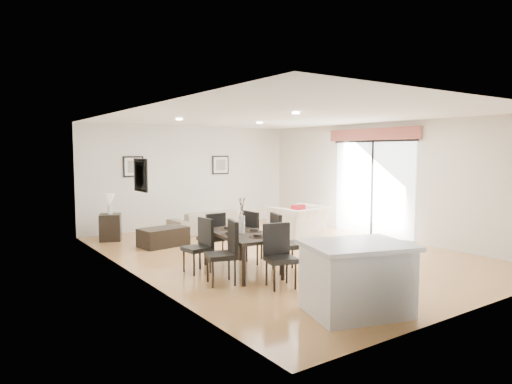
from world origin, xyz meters
TOP-DOWN VIEW (x-y plane):
  - ground at (0.00, 0.00)m, footprint 8.00×8.00m
  - wall_back at (0.00, 4.00)m, footprint 6.00×0.04m
  - wall_front at (0.00, -4.00)m, footprint 6.00×0.04m
  - wall_left at (-3.00, 0.00)m, footprint 0.04×8.00m
  - wall_right at (3.00, 0.00)m, footprint 0.04×8.00m
  - ceiling at (0.00, 0.00)m, footprint 6.00×8.00m
  - sofa at (-0.10, 2.96)m, footprint 1.92×0.87m
  - armchair at (1.25, 0.98)m, footprint 1.29×1.17m
  - courtyard_plant_a at (5.80, -0.04)m, footprint 0.70×0.64m
  - courtyard_plant_b at (5.60, 1.07)m, footprint 0.43×0.43m
  - dining_table at (-1.45, -0.77)m, footprint 0.96×1.67m
  - dining_chair_wnear at (-2.01, -1.19)m, footprint 0.54×0.54m
  - dining_chair_wfar at (-2.01, -0.36)m, footprint 0.44×0.44m
  - dining_chair_enear at (-0.90, -1.14)m, footprint 0.56×0.56m
  - dining_chair_efar at (-0.90, -0.37)m, footprint 0.43×0.43m
  - dining_chair_head at (-1.43, -1.75)m, footprint 0.52×0.52m
  - dining_chair_foot at (-1.45, 0.21)m, footprint 0.42×0.42m
  - vase at (-1.45, -0.77)m, footprint 0.77×1.18m
  - coffee_table at (-1.69, 1.97)m, footprint 1.07×0.74m
  - side_table at (-2.43, 3.23)m, footprint 0.60×0.60m
  - table_lamp at (-2.43, 3.23)m, footprint 0.24×0.24m
  - cushion at (1.14, 0.87)m, footprint 0.39×0.17m
  - kitchen_island at (-1.35, -3.23)m, footprint 1.50×1.30m
  - bar_stool at (-0.47, -3.23)m, footprint 0.36×0.36m
  - framed_print_back_left at (-1.60, 3.97)m, footprint 0.52×0.04m
  - framed_print_back_right at (0.90, 3.97)m, footprint 0.52×0.04m
  - framed_print_left_wall at (-2.97, -0.20)m, footprint 0.04×0.52m
  - sliding_door at (2.96, 0.30)m, footprint 0.12×2.70m
  - courtyard at (6.16, 0.87)m, footprint 6.00×6.00m

SIDE VIEW (x-z plane):
  - ground at x=0.00m, z-range 0.00..0.00m
  - coffee_table at x=-1.69m, z-range 0.00..0.40m
  - sofa at x=-0.10m, z-range 0.00..0.55m
  - side_table at x=-2.43m, z-range 0.00..0.61m
  - courtyard_plant_a at x=5.80m, z-range 0.00..0.67m
  - courtyard_plant_b at x=5.60m, z-range 0.00..0.73m
  - armchair at x=1.25m, z-range 0.00..0.75m
  - kitchen_island at x=-1.35m, z-range 0.01..0.90m
  - dining_chair_foot at x=-1.45m, z-range 0.05..0.95m
  - dining_chair_wfar at x=-2.01m, z-range 0.05..0.96m
  - dining_chair_head at x=-1.43m, z-range 0.06..1.00m
  - dining_chair_efar at x=-0.90m, z-range 0.06..1.01m
  - dining_chair_wnear at x=-2.01m, z-range 0.06..1.03m
  - dining_chair_enear at x=-0.90m, z-range 0.06..1.05m
  - dining_table at x=-1.45m, z-range 0.26..0.93m
  - cushion at x=1.14m, z-range 0.43..0.81m
  - bar_stool at x=-0.47m, z-range 0.29..1.08m
  - table_lamp at x=-2.43m, z-range 0.68..1.14m
  - vase at x=-1.45m, z-range 0.61..1.21m
  - courtyard at x=6.16m, z-range -0.08..1.92m
  - wall_back at x=0.00m, z-range 0.00..2.70m
  - wall_front at x=0.00m, z-range 0.00..2.70m
  - wall_left at x=-3.00m, z-range 0.00..2.70m
  - wall_right at x=3.00m, z-range 0.00..2.70m
  - framed_print_back_left at x=-1.60m, z-range 1.39..1.91m
  - framed_print_back_right at x=0.90m, z-range 1.39..1.91m
  - framed_print_left_wall at x=-2.97m, z-range 1.39..1.91m
  - sliding_door at x=2.96m, z-range 0.38..2.95m
  - ceiling at x=0.00m, z-range 2.69..2.71m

